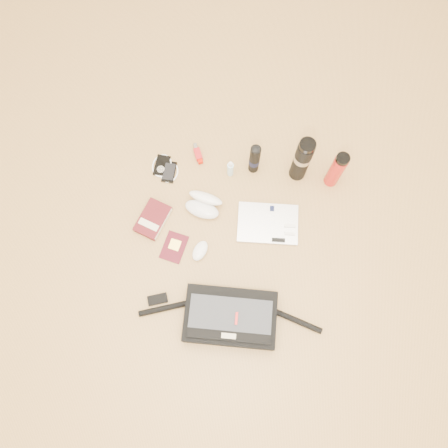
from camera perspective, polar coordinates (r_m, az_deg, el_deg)
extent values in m
plane|color=#A37B44|center=(2.02, 0.55, -3.99)|extent=(4.00, 4.00, 0.00)
cube|color=black|center=(1.92, 0.82, -12.08)|extent=(0.39, 0.24, 0.10)
cube|color=#303238|center=(1.87, 0.82, -12.18)|extent=(0.35, 0.18, 0.01)
cube|color=black|center=(1.86, 0.61, -14.42)|extent=(0.35, 0.04, 0.01)
cube|color=beige|center=(1.86, 0.61, -14.42)|extent=(0.06, 0.02, 0.01)
cube|color=red|center=(1.87, 1.63, -12.24)|extent=(0.01, 0.05, 0.01)
cylinder|color=black|center=(1.98, -7.58, -10.81)|extent=(0.24, 0.10, 0.03)
cylinder|color=black|center=(1.98, 9.31, -12.29)|extent=(0.24, 0.10, 0.03)
cube|color=black|center=(1.99, -8.67, -9.70)|extent=(0.10, 0.07, 0.02)
cube|color=silver|center=(2.06, 5.73, 0.06)|extent=(0.29, 0.21, 0.02)
cube|color=black|center=(2.07, 6.30, 2.03)|extent=(0.02, 0.03, 0.00)
cube|color=white|center=(2.05, 8.60, -0.23)|extent=(0.05, 0.02, 0.01)
cube|color=white|center=(2.04, 8.58, -1.25)|extent=(0.05, 0.02, 0.01)
cube|color=black|center=(2.03, 7.13, -2.09)|extent=(0.06, 0.02, 0.01)
cube|color=#4B1015|center=(2.08, -9.28, 0.64)|extent=(0.17, 0.21, 0.03)
cube|color=beige|center=(2.06, -7.89, -0.02)|extent=(0.06, 0.16, 0.03)
cube|color=beige|center=(2.05, -9.82, -0.07)|extent=(0.10, 0.06, 0.00)
cube|color=#450B15|center=(2.04, -6.54, -3.02)|extent=(0.13, 0.16, 0.01)
cube|color=gold|center=(2.04, -6.44, -2.71)|extent=(0.06, 0.06, 0.00)
ellipsoid|color=white|center=(2.01, -3.15, -3.50)|extent=(0.09, 0.12, 0.03)
ellipsoid|color=silver|center=(2.06, -2.90, 1.93)|extent=(0.18, 0.12, 0.05)
ellipsoid|color=white|center=(2.06, -2.40, 3.42)|extent=(0.18, 0.13, 0.10)
ellipsoid|color=black|center=(2.06, -3.76, 2.26)|extent=(0.05, 0.04, 0.02)
ellipsoid|color=black|center=(2.05, -2.05, 1.68)|extent=(0.05, 0.04, 0.02)
cylinder|color=black|center=(2.05, -2.91, 1.99)|extent=(0.03, 0.01, 0.01)
cube|color=black|center=(2.18, -8.11, 7.55)|extent=(0.08, 0.12, 0.01)
cylinder|color=#A3A3A5|center=(2.17, -8.26, 7.10)|extent=(0.04, 0.04, 0.00)
torus|color=white|center=(2.18, -8.11, 7.56)|extent=(0.10, 0.10, 0.01)
cube|color=black|center=(2.17, -7.17, 6.76)|extent=(0.07, 0.12, 0.01)
cube|color=black|center=(2.16, -7.18, 6.82)|extent=(0.06, 0.09, 0.00)
torus|color=white|center=(2.16, -7.17, 6.77)|extent=(0.09, 0.09, 0.01)
cube|color=#A8171B|center=(2.18, -3.41, 9.06)|extent=(0.05, 0.07, 0.03)
cube|color=#C51200|center=(2.17, -3.12, 8.18)|extent=(0.03, 0.03, 0.02)
cylinder|color=#979799|center=(2.20, -3.71, 9.97)|extent=(0.03, 0.04, 0.02)
cylinder|color=#B5E6FA|center=(2.11, 0.84, 7.15)|extent=(0.04, 0.04, 0.09)
cylinder|color=silver|center=(2.06, 0.86, 7.79)|extent=(0.03, 0.03, 0.02)
cylinder|color=white|center=(2.05, 0.86, 7.94)|extent=(0.02, 0.02, 0.01)
cylinder|color=black|center=(2.08, 4.01, 8.44)|extent=(0.05, 0.05, 0.20)
cylinder|color=black|center=(2.10, 3.97, 8.17)|extent=(0.05, 0.05, 0.04)
ellipsoid|color=black|center=(1.99, 4.20, 9.72)|extent=(0.05, 0.05, 0.02)
cylinder|color=black|center=(2.06, 10.08, 8.10)|extent=(0.08, 0.08, 0.27)
cylinder|color=#A3A3A6|center=(2.03, 10.25, 8.52)|extent=(0.08, 0.08, 0.03)
cylinder|color=black|center=(1.93, 10.85, 10.05)|extent=(0.08, 0.08, 0.03)
cylinder|color=red|center=(2.10, 14.40, 6.74)|extent=(0.07, 0.07, 0.23)
cylinder|color=black|center=(1.99, 15.26, 8.21)|extent=(0.06, 0.06, 0.02)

